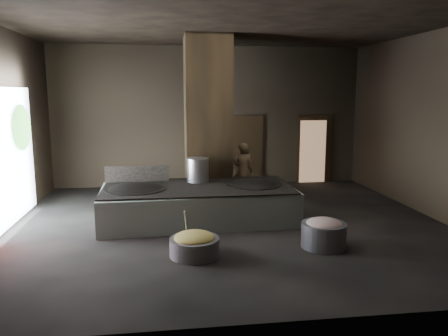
{
  "coord_description": "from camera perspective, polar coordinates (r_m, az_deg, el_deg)",
  "views": [
    {
      "loc": [
        -1.45,
        -9.74,
        3.03
      ],
      "look_at": [
        -0.06,
        0.43,
        1.25
      ],
      "focal_mm": 35.0,
      "sensor_mm": 36.0,
      "label": 1
    }
  ],
  "objects": [
    {
      "name": "floor",
      "position": [
        10.32,
        0.66,
        -7.54
      ],
      "size": [
        10.0,
        9.0,
        0.1
      ],
      "primitive_type": "cube",
      "color": "black",
      "rests_on": "ground"
    },
    {
      "name": "ceiling",
      "position": [
        9.96,
        0.72,
        18.61
      ],
      "size": [
        10.0,
        9.0,
        0.1
      ],
      "primitive_type": "cube",
      "color": "black",
      "rests_on": "back_wall"
    },
    {
      "name": "back_wall",
      "position": [
        14.38,
        -1.99,
        6.72
      ],
      "size": [
        10.0,
        0.1,
        4.5
      ],
      "primitive_type": "cube",
      "color": "black",
      "rests_on": "ground"
    },
    {
      "name": "front_wall",
      "position": [
        5.44,
        7.75,
        1.52
      ],
      "size": [
        10.0,
        0.1,
        4.5
      ],
      "primitive_type": "cube",
      "color": "black",
      "rests_on": "ground"
    },
    {
      "name": "right_wall",
      "position": [
        11.73,
        25.99,
        5.04
      ],
      "size": [
        0.1,
        9.0,
        4.5
      ],
      "primitive_type": "cube",
      "color": "black",
      "rests_on": "ground"
    },
    {
      "name": "pillar",
      "position": [
        11.72,
        -2.14,
        6.01
      ],
      "size": [
        1.2,
        1.2,
        4.5
      ],
      "primitive_type": "cube",
      "color": "black",
      "rests_on": "ground"
    },
    {
      "name": "hearth_platform",
      "position": [
        10.49,
        -3.44,
        -4.73
      ],
      "size": [
        4.6,
        2.33,
        0.79
      ],
      "primitive_type": "cube",
      "rotation": [
        0.0,
        0.0,
        0.04
      ],
      "color": "silver",
      "rests_on": "ground"
    },
    {
      "name": "platform_cap",
      "position": [
        10.4,
        -3.47,
        -2.48
      ],
      "size": [
        4.43,
        2.12,
        0.03
      ],
      "primitive_type": "cube",
      "color": "black",
      "rests_on": "hearth_platform"
    },
    {
      "name": "wok_left",
      "position": [
        10.36,
        -11.47,
        -3.08
      ],
      "size": [
        1.43,
        1.43,
        0.39
      ],
      "primitive_type": "ellipsoid",
      "color": "black",
      "rests_on": "hearth_platform"
    },
    {
      "name": "wok_left_rim",
      "position": [
        10.34,
        -11.49,
        -2.7
      ],
      "size": [
        1.46,
        1.46,
        0.05
      ],
      "primitive_type": "cylinder",
      "color": "black",
      "rests_on": "hearth_platform"
    },
    {
      "name": "wok_right",
      "position": [
        10.64,
        3.79,
        -2.56
      ],
      "size": [
        1.33,
        1.33,
        0.37
      ],
      "primitive_type": "ellipsoid",
      "color": "black",
      "rests_on": "hearth_platform"
    },
    {
      "name": "wok_right_rim",
      "position": [
        10.63,
        3.8,
        -2.19
      ],
      "size": [
        1.36,
        1.36,
        0.05
      ],
      "primitive_type": "cylinder",
      "color": "black",
      "rests_on": "hearth_platform"
    },
    {
      "name": "stock_pot",
      "position": [
        10.88,
        -3.44,
        -0.24
      ],
      "size": [
        0.55,
        0.55,
        0.59
      ],
      "primitive_type": "cylinder",
      "color": "silver",
      "rests_on": "hearth_platform"
    },
    {
      "name": "splash_guard",
      "position": [
        11.08,
        -11.27,
        -0.75
      ],
      "size": [
        1.58,
        0.12,
        0.39
      ],
      "primitive_type": "cube",
      "rotation": [
        0.0,
        0.0,
        0.04
      ],
      "color": "black",
      "rests_on": "hearth_platform"
    },
    {
      "name": "cook",
      "position": [
        12.53,
        2.47,
        -0.38
      ],
      "size": [
        0.64,
        0.46,
        1.62
      ],
      "primitive_type": "imported",
      "rotation": [
        0.0,
        0.0,
        3.01
      ],
      "color": "brown",
      "rests_on": "ground"
    },
    {
      "name": "veg_basin",
      "position": [
        8.33,
        -3.88,
        -10.25
      ],
      "size": [
        1.14,
        1.14,
        0.34
      ],
      "primitive_type": "cylinder",
      "rotation": [
        0.0,
        0.0,
        0.26
      ],
      "color": "slate",
      "rests_on": "ground"
    },
    {
      "name": "veg_fill",
      "position": [
        8.27,
        -3.89,
        -9.09
      ],
      "size": [
        0.77,
        0.77,
        0.24
      ],
      "primitive_type": "ellipsoid",
      "color": "#8FA751",
      "rests_on": "veg_basin"
    },
    {
      "name": "ladle",
      "position": [
        8.34,
        -5.01,
        -7.49
      ],
      "size": [
        0.09,
        0.37,
        0.67
      ],
      "primitive_type": "cylinder",
      "rotation": [
        0.49,
        0.0,
        -0.18
      ],
      "color": "silver",
      "rests_on": "veg_basin"
    },
    {
      "name": "meat_basin",
      "position": [
        8.96,
        12.89,
        -8.53
      ],
      "size": [
        1.12,
        1.12,
        0.49
      ],
      "primitive_type": "cylinder",
      "rotation": [
        0.0,
        0.0,
        0.31
      ],
      "color": "slate",
      "rests_on": "ground"
    },
    {
      "name": "meat_fill",
      "position": [
        8.9,
        12.94,
        -7.27
      ],
      "size": [
        0.74,
        0.74,
        0.28
      ],
      "primitive_type": "ellipsoid",
      "color": "#AA7366",
      "rests_on": "meat_basin"
    },
    {
      "name": "doorway_near",
      "position": [
        14.56,
        2.78,
        2.2
      ],
      "size": [
        1.18,
        0.08,
        2.38
      ],
      "primitive_type": "cube",
      "color": "black",
      "rests_on": "ground"
    },
    {
      "name": "doorway_near_glow",
      "position": [
        14.81,
        3.67,
        2.13
      ],
      "size": [
        0.88,
        0.04,
        2.07
      ],
      "primitive_type": "cube",
      "color": "#8C6647",
      "rests_on": "ground"
    },
    {
      "name": "doorway_far",
      "position": [
        15.18,
        11.73,
        2.32
      ],
      "size": [
        1.18,
        0.08,
        2.38
      ],
      "primitive_type": "cube",
      "color": "black",
      "rests_on": "ground"
    },
    {
      "name": "doorway_far_glow",
      "position": [
        15.11,
        11.5,
        2.1
      ],
      "size": [
        0.89,
        0.04,
        2.11
      ],
      "primitive_type": "cube",
      "color": "#8C6647",
      "rests_on": "ground"
    },
    {
      "name": "left_opening",
      "position": [
        10.63,
        -26.92,
        1.04
      ],
      "size": [
        0.04,
        4.2,
        3.1
      ],
      "primitive_type": "cube",
      "color": "white",
      "rests_on": "ground"
    },
    {
      "name": "tree_silhouette",
      "position": [
        11.58,
        -24.92,
        4.81
      ],
      "size": [
        0.28,
        1.1,
        1.1
      ],
      "primitive_type": "ellipsoid",
      "color": "#194714",
      "rests_on": "left_opening"
    }
  ]
}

